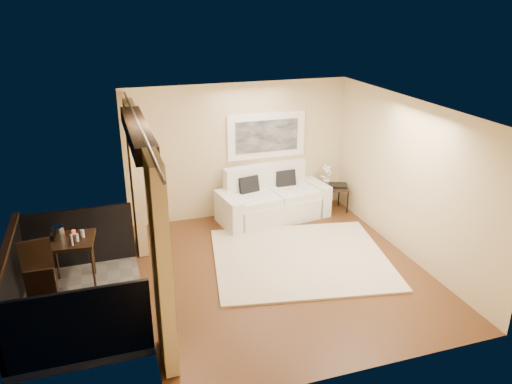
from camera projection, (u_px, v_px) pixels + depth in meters
floor at (282, 271)px, 8.21m from camera, size 5.00×5.00×0.00m
room_shell at (137, 132)px, 6.68m from camera, size 5.00×6.40×5.00m
balcony at (69, 296)px, 7.20m from camera, size 1.81×2.60×1.17m
curtains at (146, 212)px, 7.12m from camera, size 0.16×4.80×2.64m
artwork at (267, 136)px, 9.97m from camera, size 1.62×0.07×0.92m
rug at (300, 258)px, 8.57m from camera, size 3.33×3.02×0.04m
sofa at (271, 200)px, 10.10m from camera, size 2.31×1.25×1.06m
side_table at (335, 189)px, 10.36m from camera, size 0.62×0.62×0.54m
tray at (338, 185)px, 10.33m from camera, size 0.46×0.41×0.05m
orchid at (327, 175)px, 10.31m from camera, size 0.29×0.24×0.47m
bistro_table at (72, 244)px, 7.56m from camera, size 0.74×0.74×0.79m
balcony_chair_far at (37, 264)px, 7.24m from camera, size 0.49×0.50×1.02m
balcony_chair_near at (42, 298)px, 6.57m from camera, size 0.40×0.40×0.88m
ice_bucket at (58, 233)px, 7.51m from camera, size 0.18×0.18×0.20m
candle at (74, 232)px, 7.68m from camera, size 0.06×0.06×0.07m
vase at (71, 240)px, 7.31m from camera, size 0.04×0.04×0.18m
glass_a at (77, 238)px, 7.45m from camera, size 0.06×0.06×0.12m
glass_b at (82, 234)px, 7.57m from camera, size 0.06×0.06×0.12m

